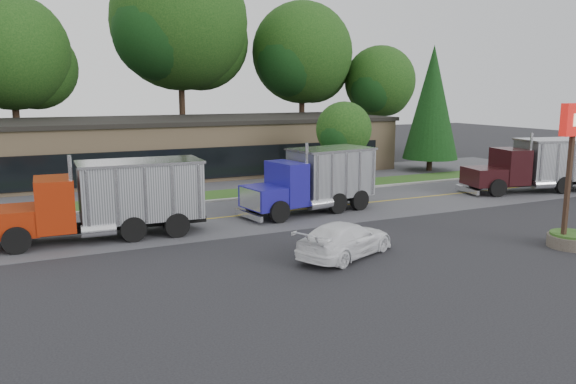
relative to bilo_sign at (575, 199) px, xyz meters
name	(u,v)px	position (x,y,z in m)	size (l,w,h in m)	color
ground	(322,264)	(-10.50, 2.50, -2.02)	(140.00, 140.00, 0.00)	#2C2C31
road	(238,216)	(-10.50, 11.50, -2.02)	(60.00, 8.00, 0.02)	#5C5C61
center_line	(238,216)	(-10.50, 11.50, -2.02)	(60.00, 0.12, 0.01)	gold
curb	(212,202)	(-10.50, 15.70, -2.02)	(60.00, 0.30, 0.12)	#9E9E99
grass_verge	(203,197)	(-10.50, 17.50, -2.02)	(60.00, 3.40, 0.03)	#28511B
far_parking	(182,185)	(-10.50, 22.50, -2.02)	(60.00, 7.00, 0.02)	#5C5C61
strip_mall	(186,147)	(-8.50, 28.50, -0.02)	(32.00, 12.00, 4.00)	tan
bilo_sign	(575,199)	(0.00, 0.00, 0.00)	(2.20, 1.90, 5.95)	#6B6054
tree_far_b	(13,58)	(-20.35, 36.62, 7.01)	(9.93, 9.34, 14.16)	#382619
tree_far_c	(181,28)	(-6.30, 36.66, 10.00)	(13.20, 12.42, 18.82)	#382619
tree_far_d	(303,58)	(5.66, 35.63, 7.60)	(10.57, 9.95, 15.08)	#382619
tree_far_e	(380,85)	(13.62, 33.59, 4.98)	(7.69, 7.24, 10.97)	#382619
evergreen_right	(432,102)	(9.50, 20.50, 3.47)	(4.40, 4.40, 10.00)	#382619
tree_verge	(344,132)	(-0.44, 17.55, 1.61)	(4.01, 3.78, 5.72)	#382619
dump_truck_red	(112,197)	(-16.97, 9.88, -0.21)	(9.23, 2.95, 3.36)	black
dump_truck_blue	(316,178)	(-6.27, 10.81, -0.22)	(7.66, 3.69, 3.36)	black
dump_truck_maroon	(543,164)	(9.83, 9.85, -0.21)	(9.61, 4.41, 3.36)	black
rally_car	(345,239)	(-9.22, 2.94, -1.34)	(1.92, 4.73, 1.37)	white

